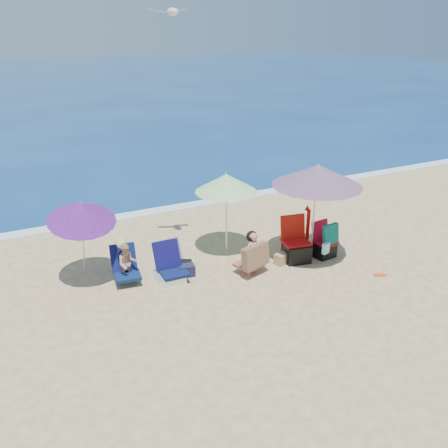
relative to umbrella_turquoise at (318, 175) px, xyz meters
name	(u,v)px	position (x,y,z in m)	size (l,w,h in m)	color
ground	(257,285)	(-1.79, -0.53, -2.06)	(120.00, 120.00, 0.00)	#D8BC84
sea	(29,82)	(-1.79, 44.47, -2.11)	(120.00, 80.00, 0.12)	navy
foam	(172,208)	(-1.79, 4.57, -2.04)	(120.00, 0.50, 0.04)	white
umbrella_turquoise	(318,175)	(0.00, 0.00, 0.00)	(2.64, 2.64, 2.34)	silver
umbrella_striped	(226,183)	(-1.62, 1.31, -0.32)	(1.88, 1.88, 1.98)	white
umbrella_blue	(82,213)	(-4.96, 1.30, -0.47)	(1.54, 1.59, 1.94)	white
furled_umbrella	(307,226)	(0.12, 0.39, -1.40)	(0.15, 0.20, 1.19)	#AE0E0C
chair_navy	(170,271)	(-3.39, 0.51, -1.84)	(0.69, 0.76, 0.82)	#0C1645
chair_rainbow	(176,262)	(-3.10, 0.91, -1.88)	(0.59, 0.66, 0.67)	#C66C46
camp_chair_left	(296,248)	(-0.39, 0.10, -1.74)	(0.69, 0.72, 1.04)	#BA0D0D
camp_chair_right	(325,244)	(0.32, -0.07, -1.73)	(0.60, 0.67, 0.90)	#A90C17
person_center	(253,254)	(-1.65, -0.06, -1.56)	(0.77, 0.70, 1.02)	tan
person_left	(127,263)	(-4.23, 0.86, -1.60)	(0.61, 0.79, 1.00)	tan
bag_navy_a	(187,270)	(-2.98, 0.53, -1.93)	(0.36, 0.28, 0.26)	#1A1E3A
bag_black_a	(185,266)	(-2.93, 0.80, -1.94)	(0.38, 0.35, 0.23)	black
bag_tan	(281,259)	(-0.80, 0.07, -1.93)	(0.35, 0.29, 0.26)	tan
bag_navy_b	(292,251)	(-0.38, 0.26, -1.90)	(0.42, 0.32, 0.31)	#1B233D
orange_item	(380,275)	(0.85, -1.39, -2.04)	(0.28, 0.20, 0.03)	#FF501A
seagull	(172,12)	(-2.61, 1.83, 3.34)	(0.84, 0.53, 0.16)	silver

